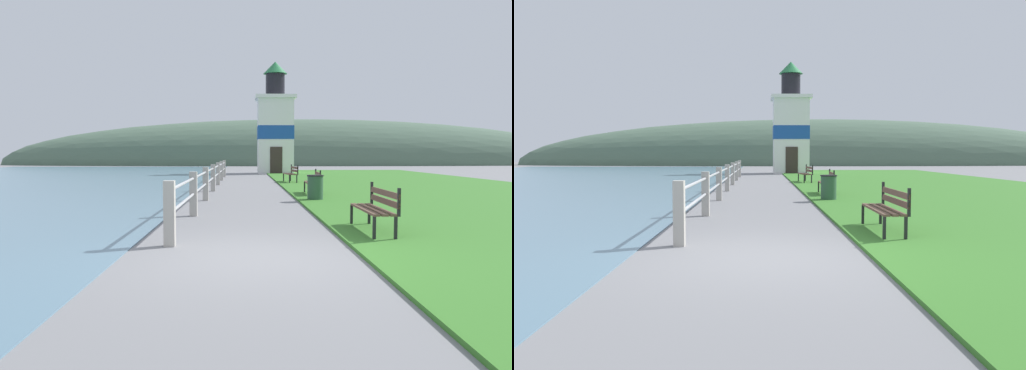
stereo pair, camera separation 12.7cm
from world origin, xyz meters
TOP-DOWN VIEW (x-y plane):
  - ground_plane at (0.00, 0.00)m, footprint 160.00×160.00m
  - grass_verge at (7.53, 14.56)m, footprint 12.00×43.68m
  - seawall_railing at (-1.43, 12.87)m, footprint 0.18×23.93m
  - park_bench_near at (2.32, 2.18)m, footprint 0.49×1.93m
  - park_bench_midway at (2.36, 10.85)m, footprint 0.55×1.71m
  - park_bench_far at (2.28, 18.30)m, footprint 0.63×1.76m
  - lighthouse at (2.21, 30.68)m, footprint 3.01×3.01m
  - trash_bin at (2.09, 8.67)m, footprint 0.54×0.54m
  - distant_hillside at (8.00, 59.12)m, footprint 80.00×16.00m

SIDE VIEW (x-z plane):
  - ground_plane at x=0.00m, z-range 0.00..0.00m
  - distant_hillside at x=8.00m, z-range -6.00..6.00m
  - grass_verge at x=7.53m, z-range 0.00..0.06m
  - trash_bin at x=2.09m, z-range 0.00..0.84m
  - park_bench_midway at x=2.36m, z-range 0.07..1.01m
  - park_bench_far at x=2.28m, z-range 0.07..1.01m
  - park_bench_near at x=2.32m, z-range 0.07..1.01m
  - seawall_railing at x=-1.43m, z-range 0.08..1.16m
  - lighthouse at x=2.21m, z-range -0.73..7.67m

